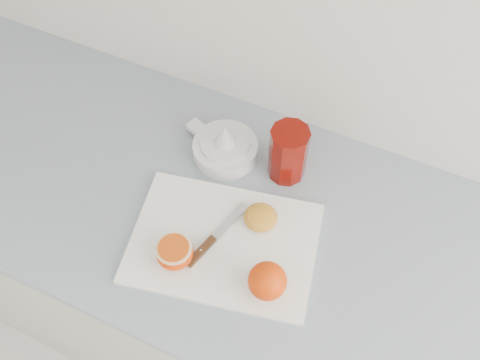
{
  "coord_description": "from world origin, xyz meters",
  "views": [
    {
      "loc": [
        0.36,
        1.18,
        1.88
      ],
      "look_at": [
        0.1,
        1.74,
        0.96
      ],
      "focal_mm": 40.0,
      "sensor_mm": 36.0,
      "label": 1
    }
  ],
  "objects_px": {
    "half_orange": "(175,253)",
    "citrus_juicer": "(225,147)",
    "counter": "(229,289)",
    "cutting_board": "(224,243)",
    "red_tumbler": "(288,155)"
  },
  "relations": [
    {
      "from": "cutting_board",
      "to": "half_orange",
      "type": "height_order",
      "value": "half_orange"
    },
    {
      "from": "counter",
      "to": "red_tumbler",
      "type": "xyz_separation_m",
      "value": [
        0.08,
        0.15,
        0.51
      ]
    },
    {
      "from": "citrus_juicer",
      "to": "counter",
      "type": "bearing_deg",
      "value": -63.44
    },
    {
      "from": "cutting_board",
      "to": "half_orange",
      "type": "relative_size",
      "value": 5.12
    },
    {
      "from": "counter",
      "to": "citrus_juicer",
      "type": "height_order",
      "value": "citrus_juicer"
    },
    {
      "from": "citrus_juicer",
      "to": "red_tumbler",
      "type": "xyz_separation_m",
      "value": [
        0.15,
        0.01,
        0.04
      ]
    },
    {
      "from": "counter",
      "to": "cutting_board",
      "type": "xyz_separation_m",
      "value": [
        0.03,
        -0.08,
        0.45
      ]
    },
    {
      "from": "cutting_board",
      "to": "half_orange",
      "type": "xyz_separation_m",
      "value": [
        -0.07,
        -0.07,
        0.03
      ]
    },
    {
      "from": "citrus_juicer",
      "to": "half_orange",
      "type": "bearing_deg",
      "value": -84.4
    },
    {
      "from": "counter",
      "to": "half_orange",
      "type": "distance_m",
      "value": 0.5
    },
    {
      "from": "counter",
      "to": "half_orange",
      "type": "xyz_separation_m",
      "value": [
        -0.04,
        -0.15,
        0.48
      ]
    },
    {
      "from": "half_orange",
      "to": "citrus_juicer",
      "type": "height_order",
      "value": "citrus_juicer"
    },
    {
      "from": "half_orange",
      "to": "citrus_juicer",
      "type": "relative_size",
      "value": 0.39
    },
    {
      "from": "cutting_board",
      "to": "counter",
      "type": "bearing_deg",
      "value": 113.04
    },
    {
      "from": "cutting_board",
      "to": "red_tumbler",
      "type": "bearing_deg",
      "value": 78.17
    }
  ]
}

